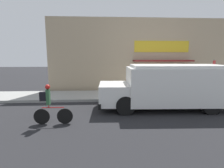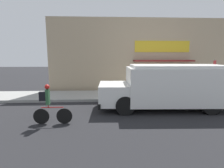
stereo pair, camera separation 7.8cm
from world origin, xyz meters
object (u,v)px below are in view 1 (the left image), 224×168
school_bus (169,86)px  cyclist (50,105)px  trash_bin (164,86)px  stop_sign_post (213,72)px

school_bus → cyclist: bearing=-159.6°
school_bus → trash_bin: 3.65m
school_bus → cyclist: size_ratio=4.08×
cyclist → school_bus: bearing=18.6°
school_bus → stop_sign_post: stop_sign_post is taller
cyclist → trash_bin: (6.47, 5.27, -0.24)m
school_bus → stop_sign_post: size_ratio=2.83×
stop_sign_post → trash_bin: stop_sign_post is taller
school_bus → trash_bin: bearing=76.0°
cyclist → trash_bin: size_ratio=2.09×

